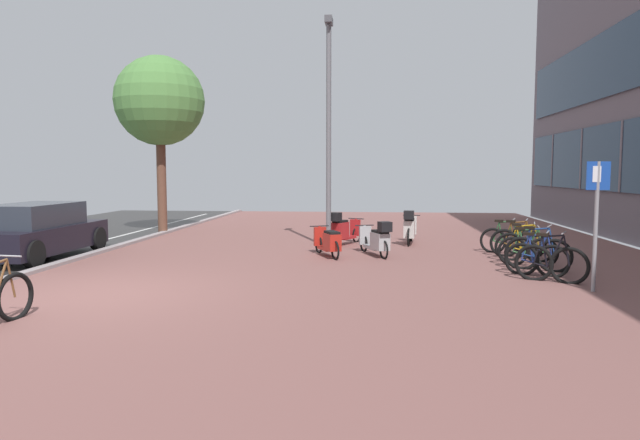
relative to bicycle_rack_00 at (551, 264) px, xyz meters
The scene contains 16 objects.
ground 7.02m from the bicycle_rack_00, 164.14° to the right, with size 21.00×40.00×0.13m.
bicycle_rack_00 is the anchor object (origin of this frame).
bicycle_rack_01 0.63m from the bicycle_rack_00, 98.42° to the left, with size 1.22×0.58×0.96m.
bicycle_rack_02 1.26m from the bicycle_rack_00, 85.06° to the left, with size 1.31×0.67×1.03m.
bicycle_rack_03 1.88m from the bicycle_rack_00, 87.93° to the left, with size 1.31×0.47×0.94m.
bicycle_rack_04 2.51m from the bicycle_rack_00, 86.51° to the left, with size 1.33×0.50×0.97m.
bicycle_rack_05 3.14m from the bicycle_rack_00, 87.15° to the left, with size 1.29×0.57×1.00m.
bicycle_rack_06 3.76m from the bicycle_rack_00, 89.93° to the left, with size 1.25×0.54×0.95m.
scooter_near 6.55m from the bicycle_rack_00, 131.09° to the left, with size 0.98×1.55×1.00m.
scooter_mid 5.26m from the bicycle_rack_00, 149.41° to the left, with size 0.89×1.57×0.75m.
scooter_far 5.79m from the bicycle_rack_00, 114.13° to the left, with size 0.57×1.74×1.05m.
scooter_extra 4.41m from the bicycle_rack_00, 139.00° to the left, with size 0.94×1.71×0.94m.
parked_car_near 11.86m from the bicycle_rack_00, behind, with size 1.81×3.90×1.35m.
parking_sign 1.44m from the bicycle_rack_00, 60.04° to the right, with size 0.40×0.07×2.31m.
lamp_post 7.14m from the bicycle_rack_00, 136.70° to the left, with size 0.20×0.52×6.30m.
street_tree 13.76m from the bicycle_rack_00, 144.79° to the left, with size 3.03×3.03×6.04m.
Camera 1 is at (4.73, -9.04, 2.13)m, focal length 31.06 mm.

